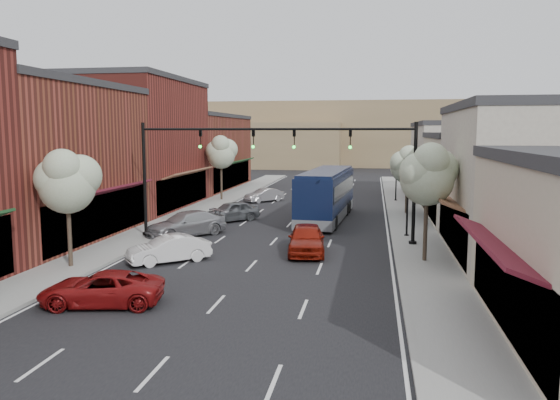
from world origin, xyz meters
The scene contains 28 objects.
ground centered at (0.00, 0.00, 0.00)m, with size 160.00×160.00×0.00m, color black.
sidewalk_left centered at (-8.40, 18.50, 0.07)m, with size 2.80×73.00×0.15m, color gray.
sidewalk_right centered at (8.40, 18.50, 0.07)m, with size 2.80×73.00×0.15m, color gray.
curb_left centered at (-7.00, 18.50, 0.07)m, with size 0.25×73.00×0.17m, color gray.
curb_right centered at (7.00, 18.50, 0.07)m, with size 0.25×73.00×0.17m, color gray.
bldg_left_midnear centered at (-14.23, 6.00, 4.66)m, with size 10.14×14.10×9.40m.
bldg_left_midfar centered at (-14.24, 20.00, 5.40)m, with size 10.14×14.10×10.90m.
bldg_left_far centered at (-14.22, 36.00, 4.16)m, with size 10.14×18.10×8.40m.
bldg_right_midnear centered at (13.72, 6.00, 3.91)m, with size 9.14×12.10×7.90m.
bldg_right_midfar centered at (13.70, 18.00, 3.17)m, with size 9.14×12.10×6.40m.
bldg_right_far centered at (13.71, 32.00, 3.66)m, with size 9.14×16.10×7.40m.
hill_far centered at (0.00, 90.00, 6.00)m, with size 120.00×30.00×12.00m, color #7A6647.
hill_near centered at (-25.00, 78.00, 4.00)m, with size 50.00×20.00×8.00m, color #7A6647.
signal_mast_right centered at (5.62, 8.00, 4.62)m, with size 8.22×0.46×7.00m.
signal_mast_left centered at (-5.62, 8.00, 4.62)m, with size 8.22×0.46×7.00m.
tree_right_near centered at (8.35, 3.94, 4.45)m, with size 2.85×2.65×5.95m.
tree_right_far centered at (8.35, 19.94, 3.99)m, with size 2.85×2.65×5.43m.
tree_left_near centered at (-8.25, -0.06, 4.22)m, with size 2.85×2.65×5.69m.
tree_left_far centered at (-8.25, 25.94, 4.60)m, with size 2.85×2.65×6.13m.
lamp_post_near centered at (7.80, 10.50, 3.01)m, with size 0.44×0.44×4.44m.
lamp_post_far centered at (7.80, 28.00, 3.01)m, with size 0.44×0.44×4.44m.
coach_bus centered at (2.37, 16.56, 1.91)m, with size 3.42×12.16×3.67m.
red_hatchback centered at (2.29, 5.14, 0.80)m, with size 1.88×4.67×1.59m, color maroon.
parked_car_a centered at (-4.20, -4.81, 0.63)m, with size 2.10×4.56×1.27m, color maroon.
parked_car_b centered at (-4.20, 2.03, 0.67)m, with size 1.42×4.08×1.34m, color silver.
parked_car_c centered at (-5.70, 8.77, 0.76)m, with size 2.13×5.23×1.52m, color #999A9E.
parked_car_d centered at (-4.35, 14.63, 0.73)m, with size 1.72×4.29×1.46m, color #575B5F.
parked_car_e centered at (-4.20, 25.93, 0.62)m, with size 1.32×3.77×1.24m, color #A1A0A5.
Camera 1 is at (5.73, -23.16, 6.45)m, focal length 35.00 mm.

